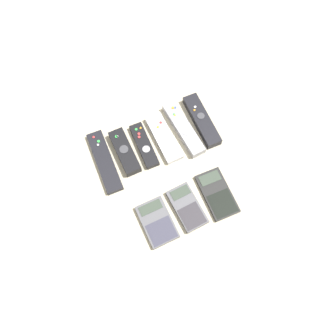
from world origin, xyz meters
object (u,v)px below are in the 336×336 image
remote_4 (184,129)px  calculator_1 (188,207)px  remote_3 (164,138)px  remote_2 (144,145)px  calculator_2 (217,194)px  remote_0 (105,161)px  remote_5 (202,120)px  calculator_0 (157,222)px  remote_1 (125,152)px

remote_4 → calculator_1: remote_4 is taller
remote_3 → remote_2: bearing=178.2°
remote_3 → calculator_1: remote_3 is taller
calculator_2 → remote_2: bearing=121.5°
remote_0 → remote_5: 0.34m
remote_3 → remote_5: size_ratio=0.90×
remote_0 → remote_3: bearing=1.4°
calculator_0 → calculator_1: bearing=1.2°
calculator_0 → remote_2: bearing=74.7°
calculator_0 → calculator_2: size_ratio=0.87×
remote_4 → calculator_0: remote_4 is taller
remote_1 → remote_4: remote_1 is taller
remote_3 → calculator_0: 0.27m
calculator_0 → remote_5: bearing=41.6°
remote_5 → calculator_2: (-0.07, -0.24, -0.01)m
remote_4 → remote_5: (0.07, 0.00, 0.00)m
remote_3 → calculator_0: bearing=-119.3°
remote_2 → remote_3: bearing=0.4°
calculator_1 → remote_4: bearing=64.1°
remote_4 → remote_0: bearing=176.2°
remote_2 → remote_5: size_ratio=0.81×
calculator_1 → calculator_2: calculator_1 is taller
calculator_1 → calculator_2: size_ratio=0.91×
remote_0 → remote_4: (0.27, -0.00, 0.00)m
calculator_0 → remote_1: bearing=89.7°
remote_1 → remote_0: bearing=-179.2°
remote_0 → remote_3: 0.20m
remote_1 → remote_3: remote_1 is taller
remote_5 → calculator_1: (-0.17, -0.24, -0.00)m
remote_5 → calculator_2: remote_5 is taller
remote_1 → remote_3: (0.13, -0.00, -0.00)m
remote_2 → calculator_0: 0.25m
calculator_1 → remote_2: bearing=96.0°
remote_1 → calculator_1: size_ratio=1.12×
remote_5 → calculator_0: remote_5 is taller
remote_0 → calculator_0: bearing=-71.8°
remote_0 → remote_4: size_ratio=1.04×
remote_0 → calculator_2: (0.27, -0.24, -0.00)m
remote_2 → calculator_1: 0.24m
remote_0 → remote_5: (0.34, 0.00, 0.01)m
remote_3 → remote_4: 0.07m
remote_0 → calculator_0: 0.25m
remote_1 → calculator_2: remote_1 is taller
calculator_1 → calculator_0: bearing=179.0°
remote_4 → remote_5: size_ratio=1.05×
remote_3 → remote_0: bearing=178.7°
remote_1 → calculator_0: remote_1 is taller
remote_0 → remote_1: bearing=3.4°
remote_2 → remote_5: remote_5 is taller
remote_0 → remote_2: (0.13, -0.00, 0.00)m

